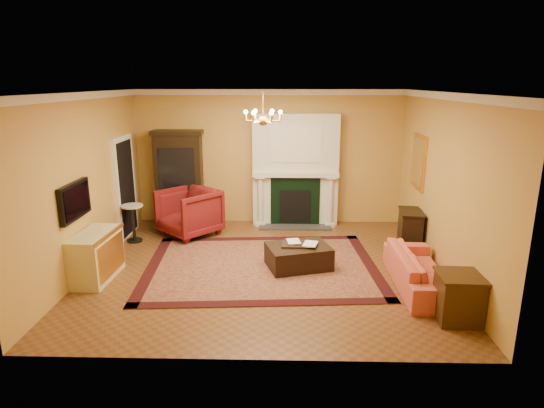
{
  "coord_description": "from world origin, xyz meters",
  "views": [
    {
      "loc": [
        0.34,
        -7.42,
        3.17
      ],
      "look_at": [
        0.14,
        0.3,
        1.08
      ],
      "focal_mm": 30.0,
      "sensor_mm": 36.0,
      "label": 1
    }
  ],
  "objects_px": {
    "commode": "(96,256)",
    "leather_ottoman": "(298,256)",
    "end_table": "(458,299)",
    "console_table": "(410,231)",
    "wingback_armchair": "(189,210)",
    "china_cabinet": "(180,180)",
    "coral_sofa": "(421,264)",
    "pedestal_table": "(133,221)"
  },
  "relations": [
    {
      "from": "pedestal_table",
      "to": "coral_sofa",
      "type": "bearing_deg",
      "value": -20.82
    },
    {
      "from": "commode",
      "to": "leather_ottoman",
      "type": "height_order",
      "value": "commode"
    },
    {
      "from": "pedestal_table",
      "to": "end_table",
      "type": "relative_size",
      "value": 1.21
    },
    {
      "from": "wingback_armchair",
      "to": "pedestal_table",
      "type": "bearing_deg",
      "value": -113.91
    },
    {
      "from": "china_cabinet",
      "to": "end_table",
      "type": "bearing_deg",
      "value": -44.85
    },
    {
      "from": "pedestal_table",
      "to": "end_table",
      "type": "bearing_deg",
      "value": -29.16
    },
    {
      "from": "leather_ottoman",
      "to": "pedestal_table",
      "type": "bearing_deg",
      "value": 142.4
    },
    {
      "from": "pedestal_table",
      "to": "coral_sofa",
      "type": "height_order",
      "value": "pedestal_table"
    },
    {
      "from": "end_table",
      "to": "console_table",
      "type": "bearing_deg",
      "value": 88.73
    },
    {
      "from": "pedestal_table",
      "to": "console_table",
      "type": "relative_size",
      "value": 1.02
    },
    {
      "from": "console_table",
      "to": "leather_ottoman",
      "type": "distance_m",
      "value": 2.38
    },
    {
      "from": "wingback_armchair",
      "to": "commode",
      "type": "height_order",
      "value": "wingback_armchair"
    },
    {
      "from": "end_table",
      "to": "wingback_armchair",
      "type": "bearing_deg",
      "value": 141.53
    },
    {
      "from": "leather_ottoman",
      "to": "coral_sofa",
      "type": "bearing_deg",
      "value": -37.51
    },
    {
      "from": "wingback_armchair",
      "to": "console_table",
      "type": "distance_m",
      "value": 4.5
    },
    {
      "from": "coral_sofa",
      "to": "china_cabinet",
      "type": "bearing_deg",
      "value": 55.08
    },
    {
      "from": "commode",
      "to": "leather_ottoman",
      "type": "xyz_separation_m",
      "value": [
        3.34,
        0.55,
        -0.19
      ]
    },
    {
      "from": "pedestal_table",
      "to": "leather_ottoman",
      "type": "distance_m",
      "value": 3.55
    },
    {
      "from": "console_table",
      "to": "wingback_armchair",
      "type": "bearing_deg",
      "value": 177.96
    },
    {
      "from": "end_table",
      "to": "console_table",
      "type": "relative_size",
      "value": 0.85
    },
    {
      "from": "end_table",
      "to": "china_cabinet",
      "type": "bearing_deg",
      "value": 138.06
    },
    {
      "from": "wingback_armchair",
      "to": "end_table",
      "type": "bearing_deg",
      "value": 4.34
    },
    {
      "from": "console_table",
      "to": "leather_ottoman",
      "type": "relative_size",
      "value": 0.72
    },
    {
      "from": "china_cabinet",
      "to": "commode",
      "type": "xyz_separation_m",
      "value": [
        -0.73,
        -3.03,
        -0.62
      ]
    },
    {
      "from": "commode",
      "to": "china_cabinet",
      "type": "bearing_deg",
      "value": 78.98
    },
    {
      "from": "china_cabinet",
      "to": "coral_sofa",
      "type": "relative_size",
      "value": 1.04
    },
    {
      "from": "pedestal_table",
      "to": "end_table",
      "type": "height_order",
      "value": "pedestal_table"
    },
    {
      "from": "wingback_armchair",
      "to": "coral_sofa",
      "type": "xyz_separation_m",
      "value": [
        4.17,
        -2.43,
        -0.16
      ]
    },
    {
      "from": "china_cabinet",
      "to": "coral_sofa",
      "type": "distance_m",
      "value": 5.57
    },
    {
      "from": "pedestal_table",
      "to": "leather_ottoman",
      "type": "bearing_deg",
      "value": -20.85
    },
    {
      "from": "end_table",
      "to": "coral_sofa",
      "type": "bearing_deg",
      "value": 101.23
    },
    {
      "from": "commode",
      "to": "leather_ottoman",
      "type": "distance_m",
      "value": 3.39
    },
    {
      "from": "wingback_armchair",
      "to": "console_table",
      "type": "height_order",
      "value": "wingback_armchair"
    },
    {
      "from": "china_cabinet",
      "to": "console_table",
      "type": "distance_m",
      "value": 5.06
    },
    {
      "from": "commode",
      "to": "end_table",
      "type": "height_order",
      "value": "commode"
    },
    {
      "from": "commode",
      "to": "leather_ottoman",
      "type": "relative_size",
      "value": 1.02
    },
    {
      "from": "coral_sofa",
      "to": "console_table",
      "type": "height_order",
      "value": "coral_sofa"
    },
    {
      "from": "china_cabinet",
      "to": "console_table",
      "type": "relative_size",
      "value": 2.71
    },
    {
      "from": "pedestal_table",
      "to": "end_table",
      "type": "distance_m",
      "value": 6.21
    },
    {
      "from": "commode",
      "to": "console_table",
      "type": "height_order",
      "value": "commode"
    },
    {
      "from": "commode",
      "to": "wingback_armchair",
      "type": "bearing_deg",
      "value": 67.06
    },
    {
      "from": "china_cabinet",
      "to": "pedestal_table",
      "type": "distance_m",
      "value": 1.52
    }
  ]
}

